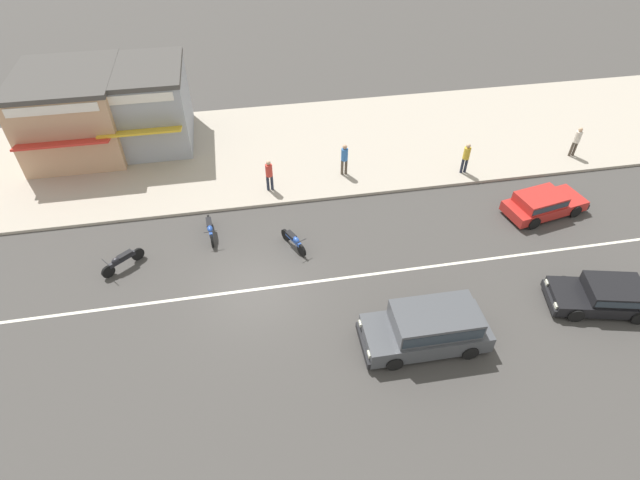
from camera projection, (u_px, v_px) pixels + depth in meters
ground_plane at (256, 289)px, 19.91m from camera, size 160.00×160.00×0.00m
lane_centre_stripe at (256, 289)px, 19.91m from camera, size 50.40×0.14×0.01m
kerb_strip at (241, 152)px, 27.38m from camera, size 68.00×10.00×0.15m
minivan_dark_grey_0 at (429, 326)px, 17.47m from camera, size 4.51×2.05×1.56m
hatchback_red_1 at (543, 203)px, 23.14m from camera, size 4.13×2.29×1.10m
hatchback_black_3 at (606, 295)px, 18.91m from camera, size 4.12×2.51×1.10m
motorcycle_0 at (294, 240)px, 21.46m from camera, size 0.95×1.64×0.80m
motorcycle_1 at (122, 260)px, 20.53m from camera, size 1.60×1.27×0.80m
motorcycle_2 at (210, 228)px, 22.04m from camera, size 0.56×1.96×0.80m
pedestrian_near_clock at (466, 156)px, 25.14m from camera, size 0.34×0.34×1.68m
pedestrian_mid_kerb at (269, 173)px, 24.02m from camera, size 0.34×0.34×1.67m
pedestrian_by_shop at (344, 157)px, 25.01m from camera, size 0.34×0.34×1.71m
pedestrian_far_end at (577, 139)px, 26.33m from camera, size 0.34×0.34×1.68m
shopfront_corner_warung at (74, 112)px, 26.23m from camera, size 5.01×6.43×4.19m
shopfront_mid_block at (144, 105)px, 26.84m from camera, size 4.60×5.79×4.18m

